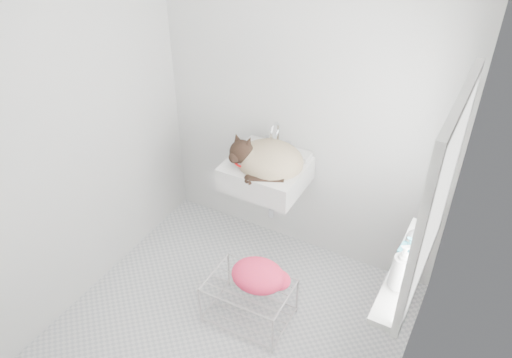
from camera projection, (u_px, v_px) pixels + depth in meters
The scene contains 15 objects.
floor at pixel (233, 323), 3.50m from camera, with size 2.20×2.00×0.02m, color silver.
back_wall at pixel (303, 103), 3.50m from camera, with size 2.20×0.02×2.50m, color silver.
right_wall at pixel (430, 239), 2.35m from camera, with size 0.02×2.00×2.50m, color silver.
left_wall at pixel (79, 127), 3.21m from camera, with size 0.02×2.00×2.50m, color silver.
window_glass at pixel (441, 198), 2.44m from camera, with size 0.01×0.80×1.00m, color white.
window_frame at pixel (437, 197), 2.45m from camera, with size 0.04×0.90×1.10m, color white.
windowsill at pixel (407, 270), 2.77m from camera, with size 0.16×0.88×0.04m, color white.
sink at pixel (266, 163), 3.60m from camera, with size 0.56×0.49×0.22m, color white.
faucet at pixel (278, 135), 3.65m from camera, with size 0.20×0.14×0.20m, color silver, non-canonical shape.
cat at pixel (266, 160), 3.56m from camera, with size 0.54×0.47×0.32m.
wire_rack at pixel (249, 302), 3.46m from camera, with size 0.55×0.38×0.33m, color #BDB8B9.
towel at pixel (258, 281), 3.34m from camera, with size 0.37×0.26×0.15m, color #FD2B36.
bottle_a at pixel (397, 287), 2.64m from camera, with size 0.09×0.09×0.24m, color white.
bottle_b at pixel (405, 269), 2.75m from camera, with size 0.10×0.10×0.22m, color teal.
bottle_c at pixel (414, 246), 2.90m from camera, with size 0.12×0.12×0.15m, color silver.
Camera 1 is at (1.24, -1.93, 2.83)m, focal length 35.55 mm.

